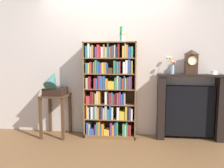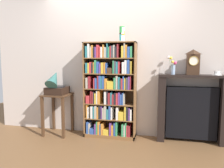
{
  "view_description": "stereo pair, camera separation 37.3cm",
  "coord_description": "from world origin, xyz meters",
  "px_view_note": "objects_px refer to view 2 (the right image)",
  "views": [
    {
      "loc": [
        0.47,
        -3.58,
        1.38
      ],
      "look_at": [
        0.03,
        0.1,
        0.94
      ],
      "focal_mm": 34.5,
      "sensor_mm": 36.0,
      "label": 1
    },
    {
      "loc": [
        0.84,
        -3.52,
        1.38
      ],
      "look_at": [
        0.03,
        0.1,
        0.94
      ],
      "focal_mm": 34.5,
      "sensor_mm": 36.0,
      "label": 2
    }
  ],
  "objects_px": {
    "cup_stack": "(122,34)",
    "gramophone": "(56,85)",
    "teacup_with_saucer": "(217,73)",
    "mantel_clock": "(193,62)",
    "fireplace_mantel": "(191,109)",
    "flower_vase": "(173,65)",
    "side_table_left": "(58,105)",
    "bookshelf": "(110,91)"
  },
  "relations": [
    {
      "from": "gramophone",
      "to": "flower_vase",
      "type": "distance_m",
      "value": 2.05
    },
    {
      "from": "bookshelf",
      "to": "cup_stack",
      "type": "xyz_separation_m",
      "value": [
        0.22,
        -0.02,
        0.97
      ]
    },
    {
      "from": "side_table_left",
      "to": "mantel_clock",
      "type": "distance_m",
      "value": 2.46
    },
    {
      "from": "fireplace_mantel",
      "to": "mantel_clock",
      "type": "height_order",
      "value": "mantel_clock"
    },
    {
      "from": "bookshelf",
      "to": "fireplace_mantel",
      "type": "height_order",
      "value": "bookshelf"
    },
    {
      "from": "flower_vase",
      "to": "side_table_left",
      "type": "bearing_deg",
      "value": -177.28
    },
    {
      "from": "cup_stack",
      "to": "mantel_clock",
      "type": "relative_size",
      "value": 0.62
    },
    {
      "from": "gramophone",
      "to": "flower_vase",
      "type": "relative_size",
      "value": 1.57
    },
    {
      "from": "bookshelf",
      "to": "flower_vase",
      "type": "xyz_separation_m",
      "value": [
        1.05,
        0.03,
        0.46
      ]
    },
    {
      "from": "cup_stack",
      "to": "teacup_with_saucer",
      "type": "relative_size",
      "value": 1.65
    },
    {
      "from": "cup_stack",
      "to": "side_table_left",
      "type": "xyz_separation_m",
      "value": [
        -1.18,
        -0.04,
        -1.25
      ]
    },
    {
      "from": "flower_vase",
      "to": "teacup_with_saucer",
      "type": "bearing_deg",
      "value": 0.33
    },
    {
      "from": "bookshelf",
      "to": "cup_stack",
      "type": "bearing_deg",
      "value": -5.67
    },
    {
      "from": "bookshelf",
      "to": "gramophone",
      "type": "relative_size",
      "value": 3.48
    },
    {
      "from": "bookshelf",
      "to": "mantel_clock",
      "type": "xyz_separation_m",
      "value": [
        1.36,
        0.03,
        0.51
      ]
    },
    {
      "from": "gramophone",
      "to": "fireplace_mantel",
      "type": "bearing_deg",
      "value": 4.28
    },
    {
      "from": "cup_stack",
      "to": "teacup_with_saucer",
      "type": "distance_m",
      "value": 1.64
    },
    {
      "from": "fireplace_mantel",
      "to": "flower_vase",
      "type": "height_order",
      "value": "flower_vase"
    },
    {
      "from": "side_table_left",
      "to": "teacup_with_saucer",
      "type": "bearing_deg",
      "value": 2.12
    },
    {
      "from": "fireplace_mantel",
      "to": "mantel_clock",
      "type": "xyz_separation_m",
      "value": [
        -0.01,
        -0.02,
        0.77
      ]
    },
    {
      "from": "flower_vase",
      "to": "teacup_with_saucer",
      "type": "distance_m",
      "value": 0.69
    },
    {
      "from": "cup_stack",
      "to": "fireplace_mantel",
      "type": "xyz_separation_m",
      "value": [
        1.15,
        0.08,
        -1.23
      ]
    },
    {
      "from": "cup_stack",
      "to": "flower_vase",
      "type": "bearing_deg",
      "value": 3.67
    },
    {
      "from": "cup_stack",
      "to": "side_table_left",
      "type": "distance_m",
      "value": 1.72
    },
    {
      "from": "cup_stack",
      "to": "teacup_with_saucer",
      "type": "xyz_separation_m",
      "value": [
        1.51,
        0.06,
        -0.63
      ]
    },
    {
      "from": "fireplace_mantel",
      "to": "teacup_with_saucer",
      "type": "xyz_separation_m",
      "value": [
        0.35,
        -0.02,
        0.6
      ]
    },
    {
      "from": "cup_stack",
      "to": "gramophone",
      "type": "bearing_deg",
      "value": -175.4
    },
    {
      "from": "bookshelf",
      "to": "flower_vase",
      "type": "bearing_deg",
      "value": 1.71
    },
    {
      "from": "mantel_clock",
      "to": "flower_vase",
      "type": "relative_size",
      "value": 1.33
    },
    {
      "from": "gramophone",
      "to": "teacup_with_saucer",
      "type": "bearing_deg",
      "value": 3.24
    },
    {
      "from": "fireplace_mantel",
      "to": "flower_vase",
      "type": "distance_m",
      "value": 0.79
    },
    {
      "from": "teacup_with_saucer",
      "to": "side_table_left",
      "type": "bearing_deg",
      "value": -177.88
    },
    {
      "from": "bookshelf",
      "to": "gramophone",
      "type": "xyz_separation_m",
      "value": [
        -0.96,
        -0.12,
        0.11
      ]
    },
    {
      "from": "mantel_clock",
      "to": "teacup_with_saucer",
      "type": "height_order",
      "value": "mantel_clock"
    },
    {
      "from": "cup_stack",
      "to": "flower_vase",
      "type": "xyz_separation_m",
      "value": [
        0.83,
        0.05,
        -0.51
      ]
    },
    {
      "from": "side_table_left",
      "to": "teacup_with_saucer",
      "type": "relative_size",
      "value": 4.91
    },
    {
      "from": "side_table_left",
      "to": "gramophone",
      "type": "bearing_deg",
      "value": -90.0
    },
    {
      "from": "bookshelf",
      "to": "mantel_clock",
      "type": "relative_size",
      "value": 4.11
    },
    {
      "from": "gramophone",
      "to": "mantel_clock",
      "type": "distance_m",
      "value": 2.36
    },
    {
      "from": "bookshelf",
      "to": "flower_vase",
      "type": "distance_m",
      "value": 1.15
    },
    {
      "from": "cup_stack",
      "to": "gramophone",
      "type": "relative_size",
      "value": 0.52
    },
    {
      "from": "gramophone",
      "to": "teacup_with_saucer",
      "type": "height_order",
      "value": "gramophone"
    }
  ]
}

